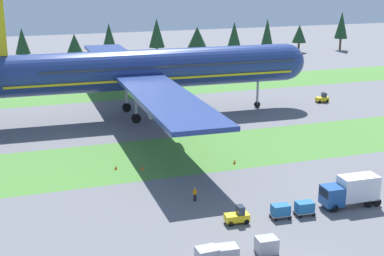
# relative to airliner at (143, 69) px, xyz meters

# --- Properties ---
(grass_strip_near) EXTENTS (320.00, 17.53, 0.01)m
(grass_strip_near) POSITION_rel_airliner_xyz_m (0.51, -23.59, -8.80)
(grass_strip_near) COLOR #4C8438
(grass_strip_near) RESTS_ON ground
(grass_strip_far) EXTENTS (320.00, 17.53, 0.01)m
(grass_strip_far) POSITION_rel_airliner_xyz_m (0.51, 23.48, -8.80)
(grass_strip_far) COLOR #4C8438
(grass_strip_far) RESTS_ON ground
(airliner) EXTENTS (64.64, 79.60, 24.54)m
(airliner) POSITION_rel_airliner_xyz_m (0.00, 0.00, 0.00)
(airliner) COLOR navy
(airliner) RESTS_ON ground
(baggage_tug) EXTENTS (2.68, 1.46, 1.97)m
(baggage_tug) POSITION_rel_airliner_xyz_m (-2.12, -47.86, -7.99)
(baggage_tug) COLOR yellow
(baggage_tug) RESTS_ON ground
(cargo_dolly_lead) EXTENTS (2.29, 1.64, 1.55)m
(cargo_dolly_lead) POSITION_rel_airliner_xyz_m (2.89, -48.18, -7.88)
(cargo_dolly_lead) COLOR #A3A3A8
(cargo_dolly_lead) RESTS_ON ground
(cargo_dolly_second) EXTENTS (2.29, 1.64, 1.55)m
(cargo_dolly_second) POSITION_rel_airliner_xyz_m (5.79, -48.36, -7.88)
(cargo_dolly_second) COLOR #A3A3A8
(cargo_dolly_second) RESTS_ON ground
(catering_truck) EXTENTS (7.04, 2.58, 3.58)m
(catering_truck) POSITION_rel_airliner_xyz_m (12.06, -47.92, -6.85)
(catering_truck) COLOR #1E4C8E
(catering_truck) RESTS_ON ground
(pushback_tractor) EXTENTS (2.64, 1.37, 1.97)m
(pushback_tractor) POSITION_rel_airliner_xyz_m (37.37, -1.08, -7.99)
(pushback_tractor) COLOR yellow
(pushback_tractor) RESTS_ON ground
(ground_crew_marshaller) EXTENTS (0.54, 0.36, 1.74)m
(ground_crew_marshaller) POSITION_rel_airliner_xyz_m (-4.45, -40.69, -7.86)
(ground_crew_marshaller) COLOR black
(ground_crew_marshaller) RESTS_ON ground
(uld_container_0) EXTENTS (2.04, 1.66, 1.64)m
(uld_container_0) POSITION_rel_airliner_xyz_m (-8.32, -54.99, -7.98)
(uld_container_0) COLOR #A3A3A8
(uld_container_0) RESTS_ON ground
(uld_container_1) EXTENTS (2.10, 1.73, 1.53)m
(uld_container_1) POSITION_rel_airliner_xyz_m (-2.08, -54.75, -8.04)
(uld_container_1) COLOR #A3A3A8
(uld_container_1) RESTS_ON ground
(uld_container_2) EXTENTS (2.15, 1.79, 1.58)m
(uld_container_2) POSITION_rel_airliner_xyz_m (-6.38, -55.15, -8.01)
(uld_container_2) COLOR #A3A3A8
(uld_container_2) RESTS_ON ground
(taxiway_marker_0) EXTENTS (0.44, 0.44, 0.57)m
(taxiway_marker_0) POSITION_rel_airliner_xyz_m (-11.04, -26.86, -8.51)
(taxiway_marker_0) COLOR orange
(taxiway_marker_0) RESTS_ON ground
(taxiway_marker_1) EXTENTS (0.44, 0.44, 0.65)m
(taxiway_marker_1) POSITION_rel_airliner_xyz_m (5.23, -30.07, -8.47)
(taxiway_marker_1) COLOR orange
(taxiway_marker_1) RESTS_ON ground
(taxiway_marker_2) EXTENTS (0.44, 0.44, 0.59)m
(taxiway_marker_2) POSITION_rel_airliner_xyz_m (-7.68, -28.30, -8.51)
(taxiway_marker_2) COLOR orange
(taxiway_marker_2) RESTS_ON ground
(distant_tree_line) EXTENTS (173.09, 11.26, 12.67)m
(distant_tree_line) POSITION_rel_airliner_xyz_m (2.44, 64.21, -1.89)
(distant_tree_line) COLOR #4C3823
(distant_tree_line) RESTS_ON ground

